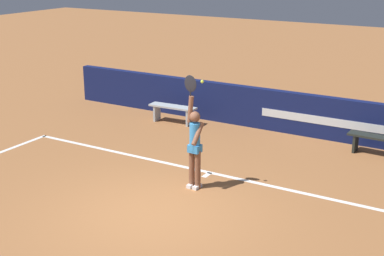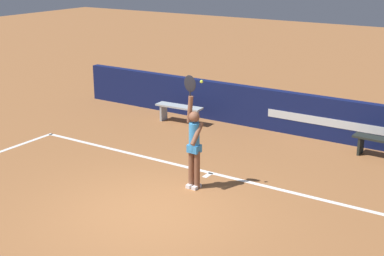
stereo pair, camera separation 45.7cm
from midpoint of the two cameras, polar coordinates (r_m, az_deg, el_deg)
The scene contains 6 objects.
ground_plane at distance 10.44m, azimuth -3.29°, elevation -8.72°, with size 60.00×60.00×0.00m, color #9E6337.
court_lines at distance 10.22m, azimuth -4.32°, elevation -9.35°, with size 10.21×5.36×0.00m.
back_wall at distance 15.08m, azimuth 9.97°, elevation 1.73°, with size 13.30×0.24×1.13m.
tennis_player at distance 11.11m, azimuth 1.38°, elevation -1.56°, with size 0.43×0.40×2.38m.
tennis_ball at distance 10.71m, azimuth 2.22°, elevation 4.83°, with size 0.06×0.06×0.06m.
courtside_bench_far at distance 15.65m, azimuth -0.51°, elevation 1.89°, with size 1.42×0.43×0.51m.
Camera 2 is at (5.76, -7.40, 4.64)m, focal length 51.33 mm.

